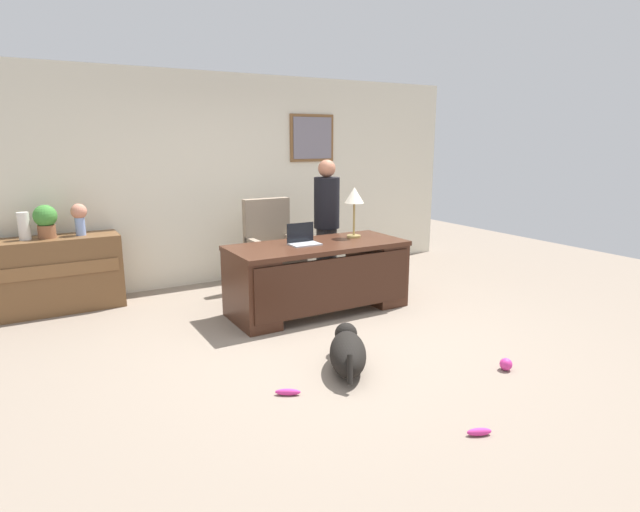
{
  "coord_description": "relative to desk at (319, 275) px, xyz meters",
  "views": [
    {
      "loc": [
        -2.41,
        -3.97,
        1.87
      ],
      "look_at": [
        0.05,
        0.3,
        0.75
      ],
      "focal_mm": 28.93,
      "sensor_mm": 36.0,
      "label": 1
    }
  ],
  "objects": [
    {
      "name": "ground_plane",
      "position": [
        -0.31,
        -0.77,
        -0.42
      ],
      "size": [
        12.0,
        12.0,
        0.0
      ],
      "primitive_type": "plane",
      "color": "gray"
    },
    {
      "name": "back_wall",
      "position": [
        -0.3,
        1.83,
        0.94
      ],
      "size": [
        7.0,
        0.16,
        2.7
      ],
      "color": "beige",
      "rests_on": "ground_plane"
    },
    {
      "name": "desk",
      "position": [
        0.0,
        0.0,
        0.0
      ],
      "size": [
        1.95,
        0.83,
        0.76
      ],
      "color": "#422316",
      "rests_on": "ground_plane"
    },
    {
      "name": "credenza",
      "position": [
        -2.55,
        1.48,
        -0.01
      ],
      "size": [
        1.45,
        0.5,
        0.83
      ],
      "color": "brown",
      "rests_on": "ground_plane"
    },
    {
      "name": "armchair",
      "position": [
        -0.09,
        1.01,
        0.09
      ],
      "size": [
        0.6,
        0.59,
        1.15
      ],
      "color": "gray",
      "rests_on": "ground_plane"
    },
    {
      "name": "person_standing",
      "position": [
        0.55,
        0.76,
        0.42
      ],
      "size": [
        0.32,
        0.32,
        1.63
      ],
      "color": "#262323",
      "rests_on": "ground_plane"
    },
    {
      "name": "dog_lying",
      "position": [
        -0.54,
        -1.4,
        -0.26
      ],
      "size": [
        0.6,
        0.77,
        0.3
      ],
      "color": "black",
      "rests_on": "ground_plane"
    },
    {
      "name": "laptop",
      "position": [
        -0.16,
        0.07,
        0.4
      ],
      "size": [
        0.32,
        0.22,
        0.22
      ],
      "color": "#B2B5BA",
      "rests_on": "desk"
    },
    {
      "name": "desk_lamp",
      "position": [
        0.54,
        0.14,
        0.79
      ],
      "size": [
        0.22,
        0.22,
        0.58
      ],
      "color": "#9E8447",
      "rests_on": "desk"
    },
    {
      "name": "vase_with_flowers",
      "position": [
        -2.21,
        1.48,
        0.62
      ],
      "size": [
        0.17,
        0.17,
        0.35
      ],
      "color": "#829ED8",
      "rests_on": "credenza"
    },
    {
      "name": "vase_empty",
      "position": [
        -2.75,
        1.48,
        0.55
      ],
      "size": [
        0.12,
        0.12,
        0.29
      ],
      "primitive_type": "cylinder",
      "color": "silver",
      "rests_on": "credenza"
    },
    {
      "name": "potted_plant",
      "position": [
        -2.54,
        1.48,
        0.61
      ],
      "size": [
        0.24,
        0.24,
        0.36
      ],
      "color": "brown",
      "rests_on": "credenza"
    },
    {
      "name": "dog_toy_ball",
      "position": [
        0.59,
        -2.08,
        -0.37
      ],
      "size": [
        0.1,
        0.1,
        0.1
      ],
      "primitive_type": "sphere",
      "color": "#D8338C",
      "rests_on": "ground_plane"
    },
    {
      "name": "dog_toy_bone",
      "position": [
        -1.17,
        -1.56,
        -0.39
      ],
      "size": [
        0.19,
        0.14,
        0.05
      ],
      "primitive_type": "ellipsoid",
      "rotation": [
        0.0,
        0.0,
        2.6
      ],
      "color": "#D8338C",
      "rests_on": "ground_plane"
    },
    {
      "name": "dog_toy_plush",
      "position": [
        -0.34,
        -2.66,
        -0.39
      ],
      "size": [
        0.17,
        0.11,
        0.05
      ],
      "primitive_type": "ellipsoid",
      "rotation": [
        0.0,
        0.0,
        2.74
      ],
      "color": "#D8338C",
      "rests_on": "ground_plane"
    }
  ]
}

